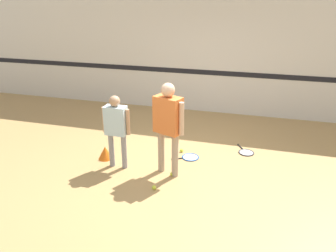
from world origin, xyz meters
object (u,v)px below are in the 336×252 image
person_student_left (116,124)px  tennis_ball_stray_left (172,174)px  person_instructor (168,120)px  tennis_ball_near_instructor (154,188)px  training_cone (105,153)px  racket_second_spare (246,152)px  racket_spare_on_floor (190,157)px  tennis_ball_by_spare_racket (182,150)px

person_student_left → tennis_ball_stray_left: bearing=-2.7°
person_instructor → tennis_ball_near_instructor: bearing=-76.6°
tennis_ball_stray_left → training_cone: bearing=168.8°
training_cone → person_instructor: bearing=-9.1°
person_instructor → training_cone: (-1.26, 0.20, -0.85)m
tennis_ball_near_instructor → training_cone: bearing=147.9°
racket_second_spare → person_instructor: bearing=103.6°
racket_spare_on_floor → racket_second_spare: same height
tennis_ball_by_spare_racket → racket_second_spare: bearing=14.5°
person_student_left → racket_spare_on_floor: person_student_left is taller
racket_second_spare → training_cone: 2.67m
tennis_ball_by_spare_racket → training_cone: training_cone is taller
racket_spare_on_floor → training_cone: (-1.50, -0.45, 0.11)m
racket_second_spare → tennis_ball_by_spare_racket: (-1.20, -0.31, 0.02)m
tennis_ball_near_instructor → training_cone: 1.40m
person_instructor → person_student_left: size_ratio=1.21×
tennis_ball_by_spare_racket → tennis_ball_stray_left: 0.91m
tennis_ball_stray_left → training_cone: training_cone is taller
person_instructor → tennis_ball_stray_left: person_instructor is taller
racket_spare_on_floor → racket_second_spare: 1.12m
racket_spare_on_floor → tennis_ball_stray_left: (-0.15, -0.72, 0.02)m
person_instructor → tennis_ball_stray_left: bearing=-15.3°
tennis_ball_near_instructor → tennis_ball_stray_left: bearing=71.0°
person_student_left → racket_spare_on_floor: size_ratio=2.41×
person_instructor → tennis_ball_stray_left: 0.95m
racket_spare_on_floor → tennis_ball_by_spare_racket: size_ratio=8.20×
racket_second_spare → tennis_ball_by_spare_racket: bearing=75.1°
racket_second_spare → training_cone: training_cone is taller
person_student_left → racket_second_spare: bearing=28.9°
person_instructor → racket_second_spare: person_instructor is taller
racket_spare_on_floor → racket_second_spare: (1.00, 0.50, 0.00)m
racket_spare_on_floor → training_cone: size_ratio=2.04×
person_instructor → person_student_left: bearing=-157.7°
person_student_left → tennis_ball_by_spare_racket: bearing=42.7°
person_instructor → person_student_left: person_instructor is taller
person_instructor → tennis_ball_by_spare_racket: person_instructor is taller
tennis_ball_by_spare_racket → training_cone: size_ratio=0.25×
person_instructor → racket_spare_on_floor: (0.24, 0.65, -0.97)m
tennis_ball_by_spare_racket → person_student_left: bearing=-137.6°
person_instructor → tennis_ball_stray_left: (0.09, -0.07, -0.94)m
racket_second_spare → tennis_ball_by_spare_racket: 1.24m
person_student_left → tennis_ball_stray_left: (0.99, -0.05, -0.77)m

